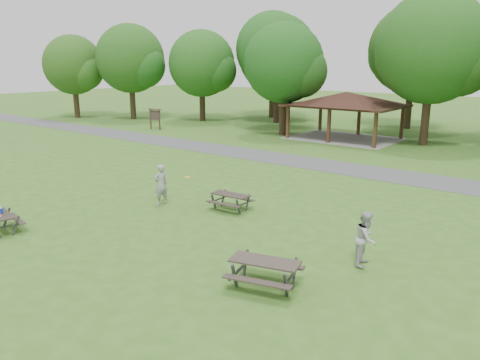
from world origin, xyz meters
name	(u,v)px	position (x,y,z in m)	size (l,w,h in m)	color
ground	(153,230)	(0.00, 0.00, 0.00)	(160.00, 160.00, 0.00)	#35621C
asphalt_path	(330,166)	(0.00, 14.00, 0.01)	(120.00, 3.20, 0.02)	#47474A
pavilion	(346,101)	(-4.00, 24.00, 3.06)	(8.60, 7.01, 3.76)	#3A2415
notice_board	(155,115)	(-20.00, 18.00, 1.31)	(1.60, 0.30, 1.88)	#3C2416
tree_row_a	(131,61)	(-27.91, 22.03, 6.15)	(7.56, 7.20, 9.97)	#302115
tree_row_b	(202,66)	(-20.92, 25.53, 5.67)	(7.14, 6.80, 9.28)	black
tree_row_c	(278,57)	(-13.90, 29.03, 6.54)	(8.19, 7.80, 10.67)	black
tree_row_d	(285,65)	(-8.92, 22.53, 5.77)	(6.93, 6.60, 9.27)	black
tree_row_e	(433,52)	(2.10, 25.03, 6.78)	(8.40, 8.00, 11.02)	#312015
tree_deep_a	(273,51)	(-16.90, 32.53, 7.13)	(8.40, 8.00, 11.38)	#2F2014
tree_deep_b	(415,52)	(-1.90, 33.03, 6.89)	(8.40, 8.00, 11.13)	black
tree_flank_left	(74,67)	(-33.92, 19.03, 5.53)	(6.72, 6.40, 8.93)	#322416
picnic_table_middle	(231,198)	(0.70, 3.74, 0.53)	(1.74, 1.44, 0.71)	#2B231F
picnic_table_far	(265,267)	(5.89, -1.09, 0.61)	(2.26, 2.00, 0.83)	#322B24
frisbee_in_flight	(187,177)	(-0.49, 2.40, 1.50)	(0.34, 0.34, 0.02)	gold
frisbee_thrower	(161,184)	(-2.20, 2.48, 0.90)	(0.65, 0.43, 1.79)	gray
frisbee_catcher	(366,239)	(7.45, 2.05, 0.86)	(0.84, 0.65, 1.72)	#B1B0B3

